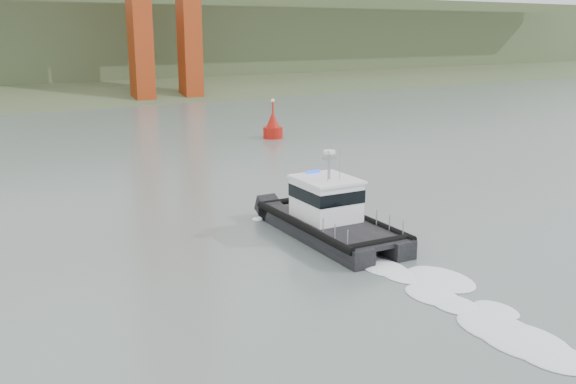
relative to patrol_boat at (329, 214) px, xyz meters
The scene contains 3 objects.
ground 7.22m from the patrol_boat, 112.04° to the right, with size 400.00×400.00×0.00m, color #566661.
patrol_boat is the anchor object (origin of this frame).
nav_buoy 32.52m from the patrol_boat, 63.66° to the left, with size 2.04×2.04×4.25m.
Camera 1 is at (-17.01, -19.81, 10.75)m, focal length 40.00 mm.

